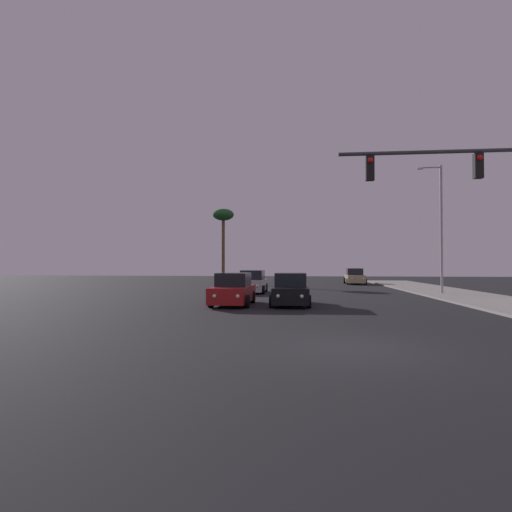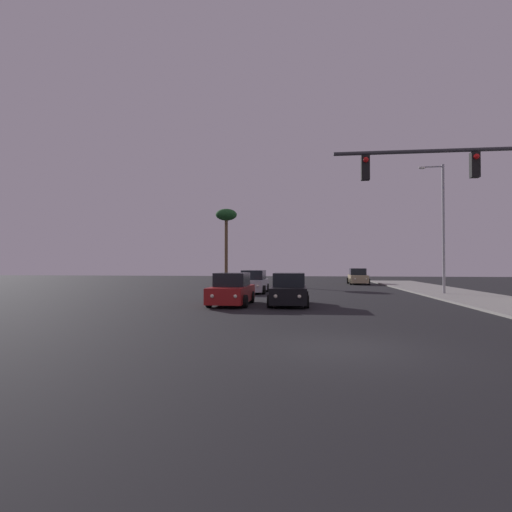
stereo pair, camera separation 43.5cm
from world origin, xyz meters
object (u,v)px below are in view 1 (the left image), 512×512
Objects in this scene: street_lamp at (439,222)px; traffic_light_mast at (491,191)px; car_tan at (355,277)px; car_black at (290,290)px; palm_tree_far at (223,219)px; car_red at (233,290)px; car_silver at (253,283)px.

traffic_light_mast is at bearing -102.34° from street_lamp.
car_black is (-6.56, -22.57, 0.00)m from car_tan.
palm_tree_far is (-14.44, 0.88, 6.53)m from car_tan.
car_red is at bearing -78.36° from palm_tree_far.
street_lamp is (3.78, -14.45, 4.36)m from car_tan.
car_red is at bearing 91.61° from car_silver.
street_lamp is (13.34, 8.37, 4.36)m from car_red.
car_silver is 13.97m from street_lamp.
palm_tree_far reaches higher than traffic_light_mast.
car_red is 0.52× the size of palm_tree_far.
car_black is at bearing 140.27° from traffic_light_mast.
car_tan is 28.88m from traffic_light_mast.
car_black is 0.48× the size of street_lamp.
car_silver is 1.00× the size of car_red.
car_black is 0.99× the size of car_red.
palm_tree_far is (-15.13, 29.48, 2.54)m from traffic_light_mast.
car_black is at bearing 75.75° from car_tan.
car_red is (-3.00, -0.25, 0.00)m from car_black.
palm_tree_far reaches higher than car_red.
car_red is at bearing 150.59° from traffic_light_mast.
car_tan is (9.49, 14.06, 0.00)m from car_silver.
car_tan is 24.74m from car_red.
car_black is 13.85m from street_lamp.
car_black is at bearing 111.02° from car_silver.
street_lamp is at bearing -142.42° from car_black.
palm_tree_far is (-4.96, 14.93, 6.53)m from car_silver.
car_silver is at bearing -71.64° from palm_tree_far.
car_tan and car_red have the same top height.
car_red is at bearing 69.24° from car_tan.
street_lamp is at bearing -145.62° from car_red.
palm_tree_far reaches higher than car_black.
traffic_light_mast is 14.49m from street_lamp.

